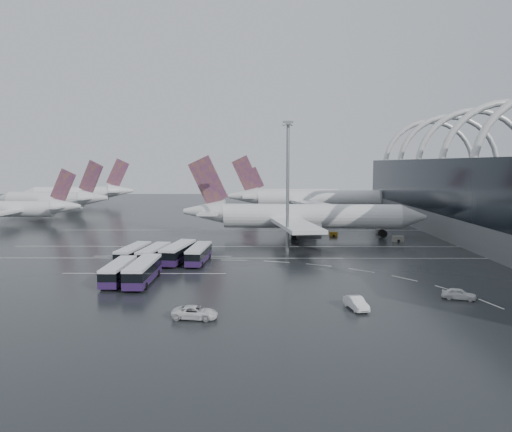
{
  "coord_description": "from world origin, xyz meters",
  "views": [
    {
      "loc": [
        -4.23,
        -99.72,
        18.72
      ],
      "look_at": [
        -5.04,
        11.76,
        7.0
      ],
      "focal_mm": 35.0,
      "sensor_mm": 36.0,
      "label": 1
    }
  ],
  "objects_px": {
    "airliner_gate_c": "(294,195)",
    "van_curve_c": "(356,303)",
    "jet_remote_mid": "(53,200)",
    "gse_cart_belly_d": "(398,239)",
    "bus_row_far_a": "(119,271)",
    "jet_remote_west": "(21,209)",
    "bus_row_far_b": "(143,271)",
    "van_curve_a": "(195,312)",
    "gse_cart_belly_e": "(333,234)",
    "airliner_main": "(299,217)",
    "bus_row_near_d": "(199,254)",
    "bus_row_near_b": "(154,254)",
    "floodlight_mast": "(288,170)",
    "bus_row_near_a": "(133,254)",
    "jet_remote_far": "(80,194)",
    "gse_cart_belly_b": "(380,231)",
    "bus_row_near_c": "(178,252)",
    "van_curve_b": "(459,294)",
    "airliner_gate_b": "(309,199)"
  },
  "relations": [
    {
      "from": "van_curve_b",
      "to": "gse_cart_belly_e",
      "type": "distance_m",
      "value": 61.19
    },
    {
      "from": "bus_row_near_b",
      "to": "bus_row_near_d",
      "type": "xyz_separation_m",
      "value": [
        8.44,
        0.69,
        0.01
      ]
    },
    {
      "from": "van_curve_c",
      "to": "gse_cart_belly_b",
      "type": "distance_m",
      "value": 72.84
    },
    {
      "from": "bus_row_near_a",
      "to": "van_curve_a",
      "type": "relative_size",
      "value": 2.33
    },
    {
      "from": "jet_remote_far",
      "to": "van_curve_a",
      "type": "distance_m",
      "value": 177.52
    },
    {
      "from": "jet_remote_west",
      "to": "gse_cart_belly_e",
      "type": "distance_m",
      "value": 98.9
    },
    {
      "from": "bus_row_far_a",
      "to": "bus_row_far_b",
      "type": "xyz_separation_m",
      "value": [
        3.98,
        -0.43,
        0.16
      ]
    },
    {
      "from": "bus_row_near_d",
      "to": "van_curve_b",
      "type": "distance_m",
      "value": 46.82
    },
    {
      "from": "airliner_gate_c",
      "to": "gse_cart_belly_e",
      "type": "bearing_deg",
      "value": -88.56
    },
    {
      "from": "jet_remote_west",
      "to": "bus_row_far_b",
      "type": "bearing_deg",
      "value": 127.12
    },
    {
      "from": "jet_remote_west",
      "to": "jet_remote_mid",
      "type": "distance_m",
      "value": 28.42
    },
    {
      "from": "van_curve_b",
      "to": "gse_cart_belly_b",
      "type": "xyz_separation_m",
      "value": [
        4.83,
        65.28,
        -0.15
      ]
    },
    {
      "from": "airliner_gate_c",
      "to": "floodlight_mast",
      "type": "distance_m",
      "value": 127.21
    },
    {
      "from": "airliner_gate_b",
      "to": "bus_row_near_a",
      "type": "distance_m",
      "value": 101.6
    },
    {
      "from": "bus_row_near_a",
      "to": "bus_row_near_b",
      "type": "height_order",
      "value": "bus_row_near_a"
    },
    {
      "from": "bus_row_far_b",
      "to": "floodlight_mast",
      "type": "height_order",
      "value": "floodlight_mast"
    },
    {
      "from": "van_curve_b",
      "to": "floodlight_mast",
      "type": "xyz_separation_m",
      "value": [
        -21.67,
        38.06,
        16.57
      ]
    },
    {
      "from": "van_curve_a",
      "to": "floodlight_mast",
      "type": "relative_size",
      "value": 0.2
    },
    {
      "from": "bus_row_near_c",
      "to": "gse_cart_belly_b",
      "type": "relative_size",
      "value": 6.21
    },
    {
      "from": "jet_remote_mid",
      "to": "gse_cart_belly_d",
      "type": "xyz_separation_m",
      "value": [
        110.65,
        -65.8,
        -4.51
      ]
    },
    {
      "from": "jet_remote_west",
      "to": "jet_remote_far",
      "type": "height_order",
      "value": "jet_remote_far"
    },
    {
      "from": "bus_row_near_d",
      "to": "gse_cart_belly_e",
      "type": "xyz_separation_m",
      "value": [
        30.74,
        34.97,
        -1.18
      ]
    },
    {
      "from": "jet_remote_far",
      "to": "bus_row_near_b",
      "type": "distance_m",
      "value": 141.65
    },
    {
      "from": "airliner_gate_c",
      "to": "van_curve_c",
      "type": "xyz_separation_m",
      "value": [
        -3.54,
        -168.98,
        -3.54
      ]
    },
    {
      "from": "bus_row_near_b",
      "to": "bus_row_near_d",
      "type": "relative_size",
      "value": 1.0
    },
    {
      "from": "bus_row_near_d",
      "to": "gse_cart_belly_d",
      "type": "height_order",
      "value": "bus_row_near_d"
    },
    {
      "from": "bus_row_far_a",
      "to": "gse_cart_belly_d",
      "type": "bearing_deg",
      "value": -53.35
    },
    {
      "from": "bus_row_near_a",
      "to": "bus_row_near_d",
      "type": "xyz_separation_m",
      "value": [
        12.46,
        0.17,
        0.0
      ]
    },
    {
      "from": "floodlight_mast",
      "to": "airliner_gate_c",
      "type": "bearing_deg",
      "value": 85.43
    },
    {
      "from": "bus_row_near_b",
      "to": "gse_cart_belly_b",
      "type": "xyz_separation_m",
      "value": [
        52.44,
        40.33,
        -1.1
      ]
    },
    {
      "from": "bus_row_far_b",
      "to": "gse_cart_belly_e",
      "type": "xyz_separation_m",
      "value": [
        37.61,
        51.1,
        -1.31
      ]
    },
    {
      "from": "jet_remote_west",
      "to": "van_curve_a",
      "type": "height_order",
      "value": "jet_remote_west"
    },
    {
      "from": "airliner_gate_c",
      "to": "bus_row_near_b",
      "type": "distance_m",
      "value": 143.86
    },
    {
      "from": "van_curve_c",
      "to": "bus_row_near_c",
      "type": "bearing_deg",
      "value": 119.55
    },
    {
      "from": "van_curve_a",
      "to": "gse_cart_belly_d",
      "type": "bearing_deg",
      "value": -27.8
    },
    {
      "from": "jet_remote_far",
      "to": "bus_row_near_a",
      "type": "relative_size",
      "value": 3.74
    },
    {
      "from": "bus_row_near_b",
      "to": "floodlight_mast",
      "type": "xyz_separation_m",
      "value": [
        25.94,
        13.11,
        15.62
      ]
    },
    {
      "from": "bus_row_far_b",
      "to": "gse_cart_belly_e",
      "type": "relative_size",
      "value": 6.84
    },
    {
      "from": "bus_row_far_a",
      "to": "van_curve_a",
      "type": "xyz_separation_m",
      "value": [
        14.56,
        -18.85,
        -0.93
      ]
    },
    {
      "from": "bus_row_near_d",
      "to": "gse_cart_belly_e",
      "type": "distance_m",
      "value": 46.58
    },
    {
      "from": "van_curve_c",
      "to": "floodlight_mast",
      "type": "height_order",
      "value": "floodlight_mast"
    },
    {
      "from": "jet_remote_west",
      "to": "bus_row_far_b",
      "type": "height_order",
      "value": "jet_remote_west"
    },
    {
      "from": "bus_row_near_a",
      "to": "gse_cart_belly_b",
      "type": "xyz_separation_m",
      "value": [
        56.45,
        39.82,
        -1.11
      ]
    },
    {
      "from": "van_curve_c",
      "to": "bus_row_near_d",
      "type": "bearing_deg",
      "value": 115.8
    },
    {
      "from": "bus_row_near_c",
      "to": "airliner_gate_b",
      "type": "bearing_deg",
      "value": -11.86
    },
    {
      "from": "jet_remote_west",
      "to": "bus_row_near_d",
      "type": "xyz_separation_m",
      "value": [
        63.95,
        -63.27,
        -2.73
      ]
    },
    {
      "from": "airliner_main",
      "to": "gse_cart_belly_e",
      "type": "height_order",
      "value": "airliner_main"
    },
    {
      "from": "airliner_main",
      "to": "bus_row_near_d",
      "type": "distance_m",
      "value": 39.61
    },
    {
      "from": "jet_remote_west",
      "to": "bus_row_far_b",
      "type": "relative_size",
      "value": 2.86
    },
    {
      "from": "airliner_main",
      "to": "jet_remote_far",
      "type": "bearing_deg",
      "value": 136.87
    }
  ]
}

